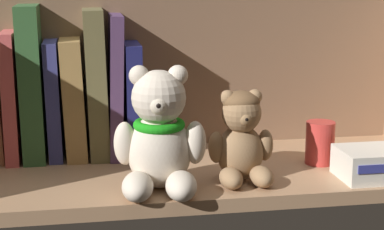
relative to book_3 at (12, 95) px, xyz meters
The scene contains 13 objects.
shelf_board 30.15cm from the book_3, 23.20° to the right, with size 77.71×27.59×2.00cm, color #A87F5B.
shelf_back_panel 26.11cm from the book_3, ahead, with size 80.11×1.20×29.34cm, color brown.
book_3 is the anchor object (origin of this frame).
book_4 3.75cm from the book_3, ahead, with size 3.37×12.49×24.17cm, color #346133.
book_5 6.42cm from the book_3, ahead, with size 2.09×11.40×18.62cm, color navy.
book_6 9.51cm from the book_3, ahead, with size 3.22×12.31×18.88cm, color #A58049.
book_7 13.20cm from the book_3, ahead, with size 3.07×12.71×23.48cm, color brown.
book_8 16.13cm from the book_3, ahead, with size 1.99×13.46×22.62cm, color #533860.
book_9 18.82cm from the book_3, ahead, with size 2.48×13.38×18.12cm, color navy.
teddy_bear_larger 28.69cm from the book_3, 43.03° to the right, with size 12.59×12.96×17.04cm.
teddy_bear_smaller 37.38cm from the book_3, 28.11° to the right, with size 9.42×9.50×13.03cm.
pillar_candle 48.71cm from the book_3, 14.12° to the right, with size 4.43×4.43×6.63cm, color #C63833.
small_product_box 56.38cm from the book_3, 20.88° to the right, with size 10.61×8.15×4.32cm.
Camera 1 is at (-14.75, -91.16, 31.41)cm, focal length 59.84 mm.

